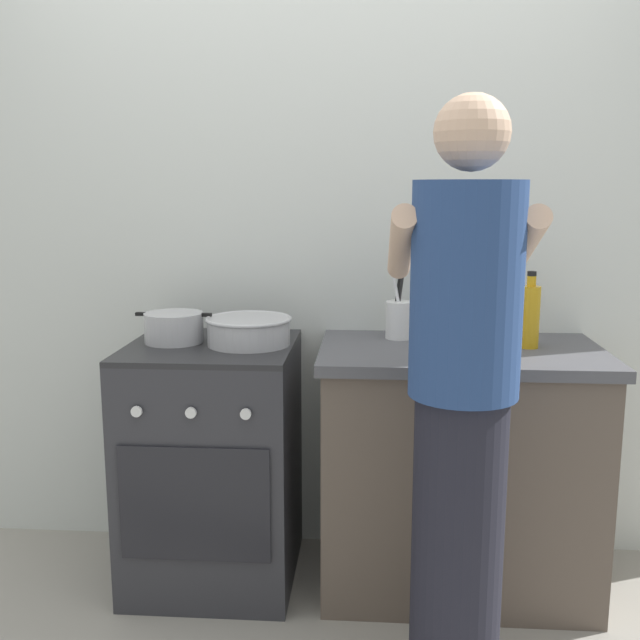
{
  "coord_description": "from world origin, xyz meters",
  "views": [
    {
      "loc": [
        0.23,
        -2.4,
        1.46
      ],
      "look_at": [
        0.05,
        0.12,
        1.0
      ],
      "focal_mm": 41.02,
      "sensor_mm": 36.0,
      "label": 1
    }
  ],
  "objects_px": {
    "pot": "(174,327)",
    "person": "(462,408)",
    "spice_bottle": "(480,340)",
    "stove_range": "(214,462)",
    "mixing_bowl": "(249,330)",
    "utensil_crock": "(399,315)",
    "oil_bottle": "(530,315)"
  },
  "relations": [
    {
      "from": "pot",
      "to": "person",
      "type": "xyz_separation_m",
      "value": [
        0.97,
        -0.61,
        -0.09
      ]
    },
    {
      "from": "spice_bottle",
      "to": "person",
      "type": "height_order",
      "value": "person"
    },
    {
      "from": "stove_range",
      "to": "mixing_bowl",
      "type": "relative_size",
      "value": 2.88
    },
    {
      "from": "mixing_bowl",
      "to": "spice_bottle",
      "type": "bearing_deg",
      "value": -4.21
    },
    {
      "from": "mixing_bowl",
      "to": "person",
      "type": "height_order",
      "value": "person"
    },
    {
      "from": "mixing_bowl",
      "to": "spice_bottle",
      "type": "relative_size",
      "value": 3.65
    },
    {
      "from": "mixing_bowl",
      "to": "utensil_crock",
      "type": "relative_size",
      "value": 0.93
    },
    {
      "from": "stove_range",
      "to": "mixing_bowl",
      "type": "bearing_deg",
      "value": 2.24
    },
    {
      "from": "spice_bottle",
      "to": "person",
      "type": "xyz_separation_m",
      "value": [
        -0.12,
        -0.53,
        -0.08
      ]
    },
    {
      "from": "person",
      "to": "pot",
      "type": "bearing_deg",
      "value": 147.78
    },
    {
      "from": "mixing_bowl",
      "to": "utensil_crock",
      "type": "distance_m",
      "value": 0.57
    },
    {
      "from": "person",
      "to": "oil_bottle",
      "type": "bearing_deg",
      "value": 63.81
    },
    {
      "from": "utensil_crock",
      "to": "oil_bottle",
      "type": "distance_m",
      "value": 0.47
    },
    {
      "from": "pot",
      "to": "person",
      "type": "relative_size",
      "value": 0.16
    },
    {
      "from": "mixing_bowl",
      "to": "utensil_crock",
      "type": "height_order",
      "value": "utensil_crock"
    },
    {
      "from": "person",
      "to": "spice_bottle",
      "type": "bearing_deg",
      "value": 77.13
    },
    {
      "from": "oil_bottle",
      "to": "utensil_crock",
      "type": "bearing_deg",
      "value": 164.27
    },
    {
      "from": "mixing_bowl",
      "to": "person",
      "type": "xyz_separation_m",
      "value": [
        0.69,
        -0.59,
        -0.1
      ]
    },
    {
      "from": "mixing_bowl",
      "to": "pot",
      "type": "bearing_deg",
      "value": 175.54
    },
    {
      "from": "utensil_crock",
      "to": "oil_bottle",
      "type": "relative_size",
      "value": 1.24
    },
    {
      "from": "stove_range",
      "to": "pot",
      "type": "relative_size",
      "value": 3.21
    },
    {
      "from": "mixing_bowl",
      "to": "utensil_crock",
      "type": "xyz_separation_m",
      "value": [
        0.54,
        0.15,
        0.03
      ]
    },
    {
      "from": "spice_bottle",
      "to": "pot",
      "type": "bearing_deg",
      "value": 175.73
    },
    {
      "from": "pot",
      "to": "mixing_bowl",
      "type": "distance_m",
      "value": 0.28
    },
    {
      "from": "stove_range",
      "to": "utensil_crock",
      "type": "bearing_deg",
      "value": 13.02
    },
    {
      "from": "stove_range",
      "to": "spice_bottle",
      "type": "xyz_separation_m",
      "value": [
        0.96,
        -0.05,
        0.49
      ]
    },
    {
      "from": "utensil_crock",
      "to": "spice_bottle",
      "type": "height_order",
      "value": "utensil_crock"
    },
    {
      "from": "utensil_crock",
      "to": "spice_bottle",
      "type": "xyz_separation_m",
      "value": [
        0.27,
        -0.21,
        -0.05
      ]
    },
    {
      "from": "stove_range",
      "to": "mixing_bowl",
      "type": "xyz_separation_m",
      "value": [
        0.14,
        0.01,
        0.51
      ]
    },
    {
      "from": "stove_range",
      "to": "pot",
      "type": "xyz_separation_m",
      "value": [
        -0.14,
        0.03,
        0.51
      ]
    },
    {
      "from": "oil_bottle",
      "to": "person",
      "type": "relative_size",
      "value": 0.16
    },
    {
      "from": "stove_range",
      "to": "utensil_crock",
      "type": "distance_m",
      "value": 0.88
    }
  ]
}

